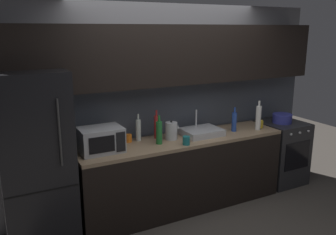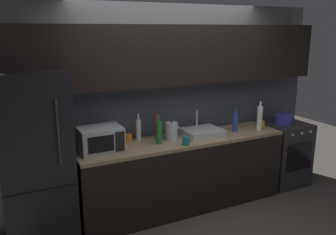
{
  "view_description": "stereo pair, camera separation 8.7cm",
  "coord_description": "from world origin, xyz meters",
  "views": [
    {
      "loc": [
        -2.09,
        -2.66,
        2.2
      ],
      "look_at": [
        -0.21,
        0.9,
        1.19
      ],
      "focal_mm": 37.94,
      "sensor_mm": 36.0,
      "label": 1
    },
    {
      "loc": [
        -2.01,
        -2.7,
        2.2
      ],
      "look_at": [
        -0.21,
        0.9,
        1.19
      ],
      "focal_mm": 37.94,
      "sensor_mm": 36.0,
      "label": 2
    }
  ],
  "objects": [
    {
      "name": "back_wall",
      "position": [
        0.0,
        1.2,
        1.55
      ],
      "size": [
        4.38,
        0.44,
        2.5
      ],
      "color": "slate",
      "rests_on": "ground"
    },
    {
      "name": "oven_range",
      "position": [
        1.66,
        0.9,
        0.45
      ],
      "size": [
        0.6,
        0.62,
        0.9
      ],
      "color": "#232326",
      "rests_on": "ground"
    },
    {
      "name": "sink_basin",
      "position": [
        0.29,
        0.93,
        0.94
      ],
      "size": [
        0.48,
        0.38,
        0.3
      ],
      "color": "#ADAFB5",
      "rests_on": "counter_run"
    },
    {
      "name": "wine_bottle_white",
      "position": [
        1.08,
        0.79,
        1.07
      ],
      "size": [
        0.07,
        0.07,
        0.39
      ],
      "color": "silver",
      "rests_on": "counter_run"
    },
    {
      "name": "wine_bottle_green",
      "position": [
        -0.34,
        0.87,
        1.04
      ],
      "size": [
        0.07,
        0.07,
        0.34
      ],
      "color": "#1E6B2D",
      "rests_on": "counter_run"
    },
    {
      "name": "mug_yellow",
      "position": [
        1.18,
        0.86,
        0.95
      ],
      "size": [
        0.09,
        0.09,
        0.1
      ],
      "primitive_type": "cylinder",
      "color": "gold",
      "rests_on": "counter_run"
    },
    {
      "name": "wine_bottle_clear",
      "position": [
        -0.51,
        1.09,
        1.03
      ],
      "size": [
        0.06,
        0.06,
        0.33
      ],
      "color": "silver",
      "rests_on": "counter_run"
    },
    {
      "name": "refrigerator",
      "position": [
        -1.7,
        0.9,
        0.91
      ],
      "size": [
        0.68,
        0.69,
        1.82
      ],
      "color": "black",
      "rests_on": "ground"
    },
    {
      "name": "mug_orange",
      "position": [
        -0.63,
        1.1,
        0.95
      ],
      "size": [
        0.09,
        0.09,
        0.09
      ],
      "primitive_type": "cylinder",
      "color": "orange",
      "rests_on": "counter_run"
    },
    {
      "name": "kettle",
      "position": [
        -0.13,
        0.95,
        1.01
      ],
      "size": [
        0.18,
        0.15,
        0.24
      ],
      "color": "#B7BABF",
      "rests_on": "counter_run"
    },
    {
      "name": "microwave",
      "position": [
        -1.02,
        0.92,
        1.04
      ],
      "size": [
        0.46,
        0.35,
        0.27
      ],
      "color": "#A8AAAF",
      "rests_on": "counter_run"
    },
    {
      "name": "mug_teal",
      "position": [
        -0.08,
        0.68,
        0.95
      ],
      "size": [
        0.08,
        0.08,
        0.1
      ],
      "primitive_type": "cylinder",
      "color": "#19666B",
      "rests_on": "counter_run"
    },
    {
      "name": "counter_run",
      "position": [
        0.0,
        0.9,
        0.45
      ],
      "size": [
        2.64,
        0.6,
        0.9
      ],
      "color": "black",
      "rests_on": "ground"
    },
    {
      "name": "cooking_pot",
      "position": [
        1.63,
        0.9,
        0.96
      ],
      "size": [
        0.27,
        0.27,
        0.13
      ],
      "color": "#333899",
      "rests_on": "oven_range"
    },
    {
      "name": "wine_bottle_red",
      "position": [
        -0.27,
        1.07,
        1.05
      ],
      "size": [
        0.06,
        0.06,
        0.35
      ],
      "color": "#A82323",
      "rests_on": "counter_run"
    },
    {
      "name": "wine_bottle_blue",
      "position": [
        0.75,
        0.87,
        1.03
      ],
      "size": [
        0.06,
        0.06,
        0.32
      ],
      "color": "#234299",
      "rests_on": "counter_run"
    }
  ]
}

